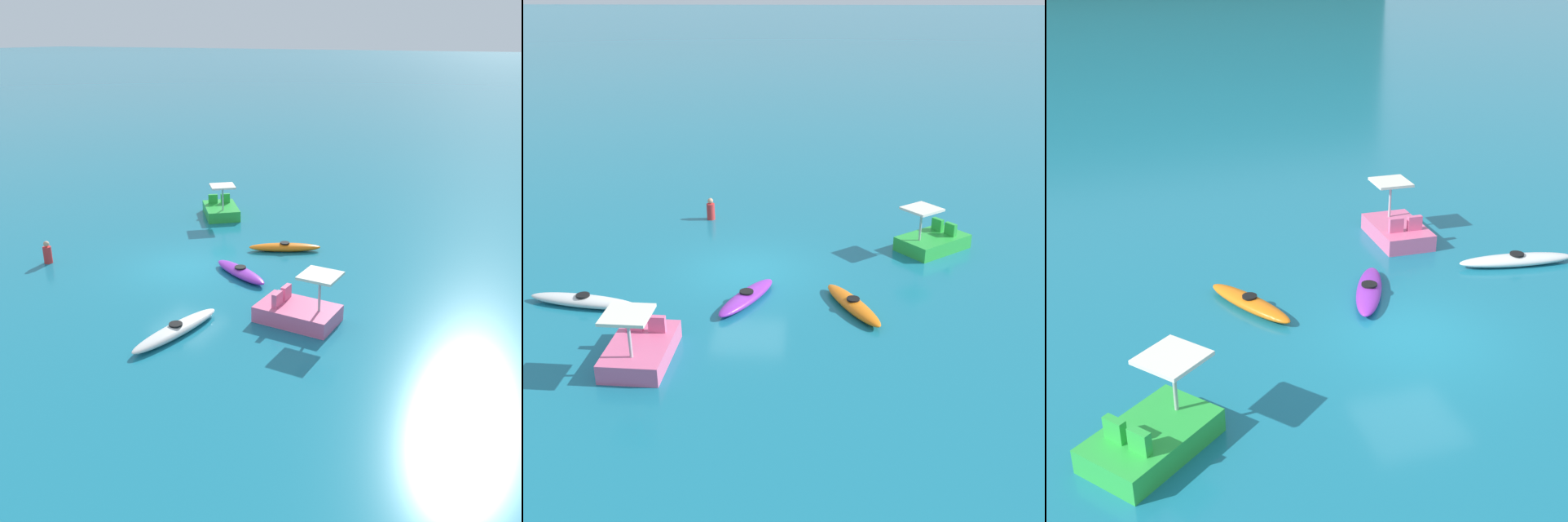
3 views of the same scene
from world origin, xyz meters
The scene contains 7 objects.
ground_plane centered at (0.00, 0.00, 0.00)m, with size 600.00×600.00×0.00m, color #19728C.
kayak_orange centered at (-3.34, 2.57, 0.16)m, with size 1.84×2.84×0.37m.
kayak_purple centered at (-0.21, 2.25, 0.16)m, with size 1.83×2.79×0.37m.
kayak_white centered at (4.54, 2.71, 0.16)m, with size 3.45×1.17×0.37m.
pedal_boat_green centered at (-6.38, -2.20, 0.34)m, with size 2.81×2.67×1.68m.
pedal_boat_pink centered at (2.12, 5.54, 0.34)m, with size 1.59×2.50×1.68m.
person_near_shore centered at (1.96, -4.97, 0.39)m, with size 0.43×0.43×0.88m.
Camera 1 is at (16.99, 11.81, 8.22)m, focal length 40.45 mm.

